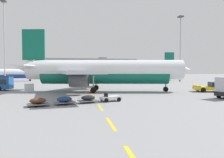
# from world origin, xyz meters

# --- Properties ---
(ground) EXTENTS (400.00, 400.00, 0.00)m
(ground) POSITION_xyz_m (40.00, 40.00, 0.00)
(ground) COLOR gray
(apron_paint_markings) EXTENTS (8.00, 95.83, 0.01)m
(apron_paint_markings) POSITION_xyz_m (18.00, 37.11, 0.00)
(apron_paint_markings) COLOR yellow
(apron_paint_markings) RESTS_ON ground
(airliner_foreground) EXTENTS (34.69, 34.01, 12.20)m
(airliner_foreground) POSITION_xyz_m (20.36, 25.84, 3.95)
(airliner_foreground) COLOR white
(airliner_foreground) RESTS_ON ground
(pushback_tug) EXTENTS (6.47, 4.16, 2.08)m
(pushback_tug) POSITION_xyz_m (41.40, 21.80, 0.90)
(pushback_tug) COLOR yellow
(pushback_tug) RESTS_ON ground
(airliner_mid_left) EXTENTS (35.66, 35.54, 12.53)m
(airliner_mid_left) POSITION_xyz_m (43.08, 71.67, 4.06)
(airliner_mid_left) COLOR white
(airliner_mid_left) RESTS_ON ground
(airliner_far_center) EXTENTS (27.07, 26.35, 9.61)m
(airliner_far_center) POSITION_xyz_m (-12.78, 70.69, 3.11)
(airliner_far_center) COLOR silver
(airliner_far_center) RESTS_ON ground
(baggage_train) EXTENTS (11.58, 4.48, 1.14)m
(baggage_train) POSITION_xyz_m (15.46, 11.74, 0.53)
(baggage_train) COLOR silver
(baggage_train) RESTS_ON ground
(uld_cargo_container) EXTENTS (1.97, 1.95, 1.60)m
(uld_cargo_container) POSITION_xyz_m (6.60, 26.71, 0.80)
(uld_cargo_container) COLOR #B7BCC6
(uld_cargo_container) RESTS_ON ground
(apron_light_mast_near) EXTENTS (1.80, 1.80, 29.11)m
(apron_light_mast_near) POSITION_xyz_m (-9.92, 64.63, 17.76)
(apron_light_mast_near) COLOR slate
(apron_light_mast_near) RESTS_ON ground
(apron_light_mast_far) EXTENTS (1.80, 1.80, 25.00)m
(apron_light_mast_far) POSITION_xyz_m (54.65, 58.38, 15.54)
(apron_light_mast_far) COLOR slate
(apron_light_mast_far) RESTS_ON ground
(terminal_satellite) EXTENTS (68.06, 26.60, 14.71)m
(terminal_satellite) POSITION_xyz_m (25.44, 143.70, 6.57)
(terminal_satellite) COLOR gray
(terminal_satellite) RESTS_ON ground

